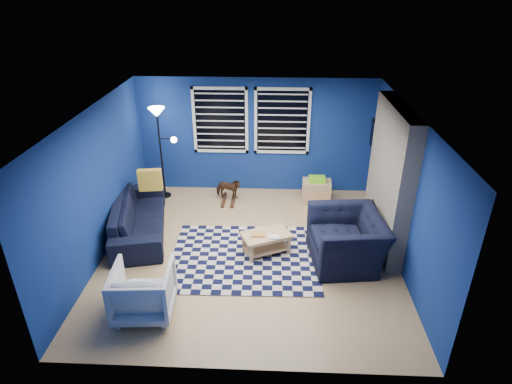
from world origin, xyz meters
TOP-DOWN VIEW (x-y plane):
  - floor at (0.00, 0.00)m, footprint 5.00×5.00m
  - ceiling at (0.00, 0.00)m, footprint 5.00×5.00m
  - wall_back at (0.00, 2.50)m, footprint 5.00×0.00m
  - wall_left at (-2.50, 0.00)m, footprint 0.00×5.00m
  - wall_right at (2.50, 0.00)m, footprint 0.00×5.00m
  - fireplace at (2.36, 0.50)m, footprint 0.65×2.00m
  - window_left at (-0.75, 2.46)m, footprint 1.17×0.06m
  - window_right at (0.55, 2.46)m, footprint 1.17×0.06m
  - tv at (2.45, 2.00)m, footprint 0.07×1.00m
  - rug at (-0.08, -0.16)m, footprint 2.54×2.05m
  - sofa at (-2.09, 0.58)m, footprint 2.40×1.36m
  - armchair_big at (1.63, -0.16)m, footprint 1.41×1.27m
  - armchair_bent at (-1.40, -1.54)m, footprint 0.87×0.89m
  - rocking_horse at (-0.56, 1.85)m, footprint 0.34×0.59m
  - coffee_table at (0.29, -0.01)m, footprint 0.94×0.76m
  - cabinet at (1.30, 1.91)m, footprint 0.62×0.43m
  - floor_lamp at (-1.95, 2.06)m, footprint 0.54×0.33m
  - throw_pillow at (-1.94, 1.03)m, footprint 0.46×0.19m

SIDE VIEW (x-z plane):
  - floor at x=0.00m, z-range 0.00..0.00m
  - rug at x=-0.08m, z-range 0.00..0.02m
  - cabinet at x=1.30m, z-range -0.03..0.55m
  - coffee_table at x=0.29m, z-range 0.08..0.49m
  - rocking_horse at x=-0.56m, z-range 0.07..0.54m
  - sofa at x=-2.09m, z-range 0.00..0.66m
  - armchair_bent at x=-1.40m, z-range 0.00..0.76m
  - armchair_big at x=1.63m, z-range 0.00..0.84m
  - throw_pillow at x=-1.94m, z-range 0.66..1.08m
  - fireplace at x=2.36m, z-range -0.05..2.45m
  - wall_back at x=0.00m, z-range -1.25..3.75m
  - wall_left at x=-2.50m, z-range -1.25..3.75m
  - wall_right at x=2.50m, z-range -1.25..3.75m
  - tv at x=2.45m, z-range 1.11..1.69m
  - window_left at x=-0.75m, z-range 0.89..2.31m
  - window_right at x=0.55m, z-range 0.89..2.31m
  - floor_lamp at x=-1.95m, z-range 0.63..2.61m
  - ceiling at x=0.00m, z-range 2.50..2.50m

